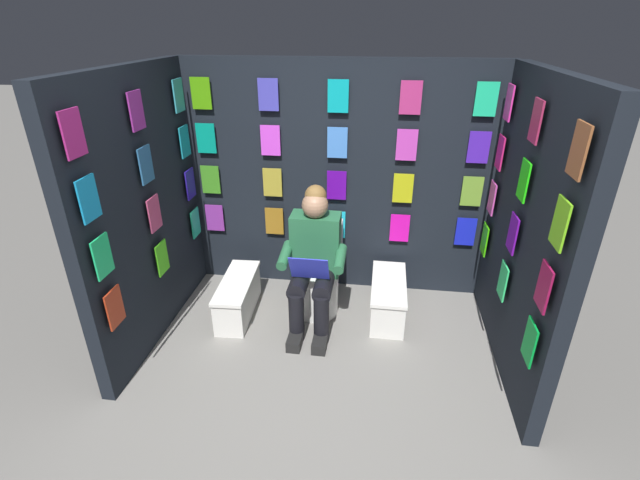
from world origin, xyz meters
TOP-DOWN VIEW (x-y plane):
  - ground_plane at (0.00, 0.00)m, footprint 30.00×30.00m
  - display_wall_back at (0.00, -1.77)m, footprint 2.76×0.14m
  - display_wall_left at (-1.38, -0.86)m, footprint 0.14×1.73m
  - display_wall_right at (1.38, -0.86)m, footprint 0.14×1.73m
  - toilet at (0.12, -1.32)m, footprint 0.41×0.55m
  - person_reading at (0.12, -1.09)m, footprint 0.53×0.68m
  - comic_longbox_near at (-0.51, -1.27)m, footprint 0.29×0.73m
  - comic_longbox_far at (0.79, -1.11)m, footprint 0.30×0.75m

SIDE VIEW (x-z plane):
  - ground_plane at x=0.00m, z-range 0.00..0.00m
  - comic_longbox_far at x=0.79m, z-range 0.00..0.33m
  - comic_longbox_near at x=-0.51m, z-range 0.00..0.33m
  - toilet at x=0.12m, z-range -0.06..0.71m
  - person_reading at x=0.12m, z-range 0.00..1.20m
  - display_wall_left at x=-1.38m, z-range 0.00..2.08m
  - display_wall_right at x=1.38m, z-range 0.00..2.08m
  - display_wall_back at x=0.00m, z-range 0.00..2.08m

